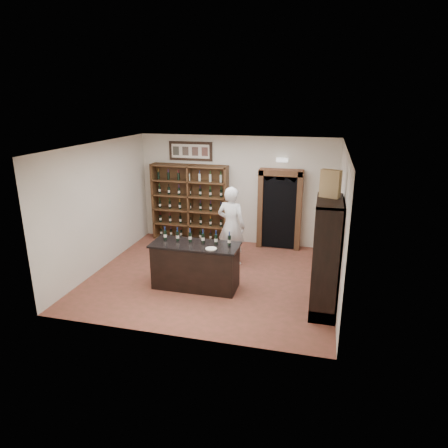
{
  "coord_description": "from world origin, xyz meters",
  "views": [
    {
      "loc": [
        2.34,
        -8.14,
        3.94
      ],
      "look_at": [
        0.21,
        0.3,
        1.2
      ],
      "focal_mm": 32.0,
      "sensor_mm": 36.0,
      "label": 1
    }
  ],
  "objects": [
    {
      "name": "wall_back",
      "position": [
        0.0,
        2.5,
        1.5
      ],
      "size": [
        5.5,
        0.04,
        3.0
      ],
      "primitive_type": "cube",
      "color": "silver",
      "rests_on": "ground"
    },
    {
      "name": "wall_left",
      "position": [
        -2.75,
        0.0,
        1.5
      ],
      "size": [
        0.04,
        5.0,
        3.0
      ],
      "primitive_type": "cube",
      "color": "silver",
      "rests_on": "ground"
    },
    {
      "name": "counter_bottle_5",
      "position": [
        0.52,
        -0.49,
        1.11
      ],
      "size": [
        0.07,
        0.07,
        0.3
      ],
      "color": "black",
      "rests_on": "tasting_counter"
    },
    {
      "name": "framed_picture",
      "position": [
        -1.3,
        2.47,
        2.55
      ],
      "size": [
        1.25,
        0.04,
        0.52
      ],
      "primitive_type": "cube",
      "color": "black",
      "rests_on": "wall_back"
    },
    {
      "name": "tasting_counter",
      "position": [
        -0.2,
        -0.6,
        0.49
      ],
      "size": [
        1.88,
        0.78,
        1.0
      ],
      "color": "black",
      "rests_on": "ground"
    },
    {
      "name": "counter_bottle_1",
      "position": [
        -0.63,
        -0.49,
        1.11
      ],
      "size": [
        0.07,
        0.07,
        0.3
      ],
      "color": "black",
      "rests_on": "tasting_counter"
    },
    {
      "name": "shopkeeper",
      "position": [
        0.25,
        0.87,
        0.98
      ],
      "size": [
        0.79,
        0.6,
        1.96
      ],
      "primitive_type": "imported",
      "rotation": [
        0.0,
        0.0,
        2.94
      ],
      "color": "white",
      "rests_on": "ground"
    },
    {
      "name": "wine_shelf",
      "position": [
        -1.3,
        2.33,
        1.1
      ],
      "size": [
        2.2,
        0.38,
        2.2
      ],
      "color": "#513A1B",
      "rests_on": "ground"
    },
    {
      "name": "counter_bottle_4",
      "position": [
        0.23,
        -0.49,
        1.11
      ],
      "size": [
        0.07,
        0.07,
        0.3
      ],
      "color": "black",
      "rests_on": "tasting_counter"
    },
    {
      "name": "arched_doorway",
      "position": [
        1.25,
        2.33,
        1.14
      ],
      "size": [
        1.17,
        0.35,
        2.17
      ],
      "color": "black",
      "rests_on": "ground"
    },
    {
      "name": "emergency_light",
      "position": [
        1.25,
        2.42,
        2.4
      ],
      "size": [
        0.3,
        0.1,
        0.1
      ],
      "primitive_type": "cube",
      "color": "white",
      "rests_on": "wall_back"
    },
    {
      "name": "wall_right",
      "position": [
        2.75,
        0.0,
        1.5
      ],
      "size": [
        0.04,
        5.0,
        3.0
      ],
      "primitive_type": "cube",
      "color": "silver",
      "rests_on": "ground"
    },
    {
      "name": "counter_bottle_3",
      "position": [
        -0.06,
        -0.49,
        1.11
      ],
      "size": [
        0.07,
        0.07,
        0.3
      ],
      "color": "black",
      "rests_on": "tasting_counter"
    },
    {
      "name": "counter_bottle_0",
      "position": [
        -0.92,
        -0.49,
        1.11
      ],
      "size": [
        0.07,
        0.07,
        0.3
      ],
      "color": "black",
      "rests_on": "tasting_counter"
    },
    {
      "name": "counter_bottle_2",
      "position": [
        -0.34,
        -0.49,
        1.11
      ],
      "size": [
        0.07,
        0.07,
        0.3
      ],
      "color": "black",
      "rests_on": "tasting_counter"
    },
    {
      "name": "side_cabinet",
      "position": [
        2.52,
        -0.9,
        0.75
      ],
      "size": [
        0.48,
        1.2,
        2.2
      ],
      "color": "black",
      "rests_on": "ground"
    },
    {
      "name": "plate",
      "position": [
        0.21,
        -0.81,
        1.01
      ],
      "size": [
        0.23,
        0.23,
        0.02
      ],
      "primitive_type": "cylinder",
      "color": "silver",
      "rests_on": "tasting_counter"
    },
    {
      "name": "wine_crate",
      "position": [
        2.47,
        -0.72,
        2.46
      ],
      "size": [
        0.39,
        0.28,
        0.51
      ],
      "primitive_type": "cube",
      "rotation": [
        0.0,
        0.0,
        -0.39
      ],
      "color": "tan",
      "rests_on": "side_cabinet"
    },
    {
      "name": "ceiling",
      "position": [
        0.0,
        0.0,
        3.0
      ],
      "size": [
        5.5,
        5.5,
        0.0
      ],
      "primitive_type": "plane",
      "rotation": [
        3.14,
        0.0,
        0.0
      ],
      "color": "white",
      "rests_on": "wall_back"
    },
    {
      "name": "floor",
      "position": [
        0.0,
        0.0,
        0.0
      ],
      "size": [
        5.5,
        5.5,
        0.0
      ],
      "primitive_type": "plane",
      "color": "brown",
      "rests_on": "ground"
    }
  ]
}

